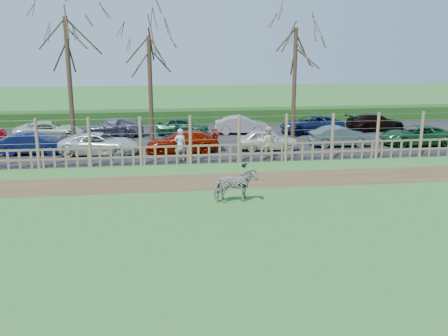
{
  "coord_description": "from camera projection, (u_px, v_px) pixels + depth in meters",
  "views": [
    {
      "loc": [
        -1.57,
        -16.96,
        5.94
      ],
      "look_at": [
        1.0,
        2.5,
        1.1
      ],
      "focal_mm": 40.0,
      "sensor_mm": 36.0,
      "label": 1
    }
  ],
  "objects": [
    {
      "name": "car_6",
      "position": [
        416.0,
        135.0,
        30.2
      ],
      "size": [
        4.47,
        2.35,
        1.2
      ],
      "primitive_type": "imported",
      "rotation": [
        0.0,
        0.0,
        4.63
      ],
      "color": "#164F25",
      "rests_on": "asphalt"
    },
    {
      "name": "car_3",
      "position": [
        182.0,
        142.0,
        28.18
      ],
      "size": [
        4.2,
        1.84,
        1.2
      ],
      "primitive_type": "imported",
      "rotation": [
        0.0,
        0.0,
        4.75
      ],
      "color": "#921401",
      "rests_on": "asphalt"
    },
    {
      "name": "ground",
      "position": [
        206.0,
        215.0,
        17.94
      ],
      "size": [
        120.0,
        120.0,
        0.0
      ],
      "primitive_type": "plane",
      "color": "#5A9047",
      "rests_on": "ground"
    },
    {
      "name": "car_5",
      "position": [
        340.0,
        136.0,
        29.84
      ],
      "size": [
        3.68,
        1.38,
        1.2
      ],
      "primitive_type": "imported",
      "rotation": [
        0.0,
        0.0,
        1.54
      ],
      "color": "#4E5D68",
      "rests_on": "asphalt"
    },
    {
      "name": "zebra",
      "position": [
        235.0,
        186.0,
        19.18
      ],
      "size": [
        1.66,
        0.85,
        1.36
      ],
      "primitive_type": "imported",
      "rotation": [
        0.0,
        0.0,
        1.65
      ],
      "color": "gray",
      "rests_on": "ground"
    },
    {
      "name": "car_4",
      "position": [
        268.0,
        140.0,
        28.77
      ],
      "size": [
        3.66,
        1.8,
        1.2
      ],
      "primitive_type": "imported",
      "rotation": [
        0.0,
        0.0,
        1.46
      ],
      "color": "silver",
      "rests_on": "asphalt"
    },
    {
      "name": "asphalt",
      "position": [
        184.0,
        140.0,
        31.89
      ],
      "size": [
        44.0,
        13.0,
        0.04
      ],
      "primitive_type": "cube",
      "color": "#232326",
      "rests_on": "ground"
    },
    {
      "name": "car_10",
      "position": [
        182.0,
        126.0,
        33.51
      ],
      "size": [
        3.68,
        1.88,
        1.2
      ],
      "primitive_type": "imported",
      "rotation": [
        0.0,
        0.0,
        1.43
      ],
      "color": "#235937",
      "rests_on": "asphalt"
    },
    {
      "name": "visitor_a",
      "position": [
        180.0,
        145.0,
        25.9
      ],
      "size": [
        0.7,
        0.54,
        1.72
      ],
      "primitive_type": "imported",
      "rotation": [
        0.0,
        0.0,
        3.36
      ],
      "color": "silver",
      "rests_on": "asphalt"
    },
    {
      "name": "tree_left",
      "position": [
        67.0,
        51.0,
        27.8
      ],
      "size": [
        4.8,
        4.8,
        7.88
      ],
      "color": "#3D2B1E",
      "rests_on": "ground"
    },
    {
      "name": "tree_right",
      "position": [
        295.0,
        57.0,
        31.05
      ],
      "size": [
        4.8,
        4.8,
        7.35
      ],
      "color": "#3D2B1E",
      "rests_on": "ground"
    },
    {
      "name": "hedge",
      "position": [
        179.0,
        117.0,
        38.51
      ],
      "size": [
        46.0,
        2.0,
        1.1
      ],
      "primitive_type": "cube",
      "color": "#1E4716",
      "rests_on": "ground"
    },
    {
      "name": "car_9",
      "position": [
        112.0,
        128.0,
        32.95
      ],
      "size": [
        4.16,
        1.73,
        1.2
      ],
      "primitive_type": "imported",
      "rotation": [
        0.0,
        0.0,
        4.7
      ],
      "color": "slate",
      "rests_on": "asphalt"
    },
    {
      "name": "car_1",
      "position": [
        33.0,
        144.0,
        27.64
      ],
      "size": [
        3.66,
        1.32,
        1.2
      ],
      "primitive_type": "imported",
      "rotation": [
        0.0,
        0.0,
        1.56
      ],
      "color": "#0E174B",
      "rests_on": "asphalt"
    },
    {
      "name": "visitor_b",
      "position": [
        267.0,
        143.0,
        26.54
      ],
      "size": [
        0.95,
        0.8,
        1.72
      ],
      "primitive_type": "imported",
      "rotation": [
        0.0,
        0.0,
        2.95
      ],
      "color": "beige",
      "rests_on": "asphalt"
    },
    {
      "name": "car_13",
      "position": [
        375.0,
        122.0,
        35.29
      ],
      "size": [
        4.24,
        1.95,
        1.2
      ],
      "primitive_type": "imported",
      "rotation": [
        0.0,
        0.0,
        1.64
      ],
      "color": "black",
      "rests_on": "asphalt"
    },
    {
      "name": "dirt_strip",
      "position": [
        196.0,
        182.0,
        22.27
      ],
      "size": [
        34.0,
        2.8,
        0.01
      ],
      "primitive_type": "cube",
      "color": "brown",
      "rests_on": "ground"
    },
    {
      "name": "car_8",
      "position": [
        49.0,
        131.0,
        31.78
      ],
      "size": [
        4.52,
        2.48,
        1.2
      ],
      "primitive_type": "imported",
      "rotation": [
        0.0,
        0.0,
        1.69
      ],
      "color": "silver",
      "rests_on": "asphalt"
    },
    {
      "name": "car_2",
      "position": [
        100.0,
        144.0,
        27.56
      ],
      "size": [
        4.54,
        2.53,
        1.2
      ],
      "primitive_type": "imported",
      "rotation": [
        0.0,
        0.0,
        1.44
      ],
      "color": "silver",
      "rests_on": "asphalt"
    },
    {
      "name": "car_11",
      "position": [
        242.0,
        125.0,
        34.07
      ],
      "size": [
        3.74,
        1.6,
        1.2
      ],
      "primitive_type": "imported",
      "rotation": [
        0.0,
        0.0,
        1.48
      ],
      "color": "#BFADB9",
      "rests_on": "asphalt"
    },
    {
      "name": "fence",
      "position": [
        191.0,
        149.0,
        25.45
      ],
      "size": [
        30.16,
        0.16,
        2.5
      ],
      "color": "brown",
      "rests_on": "ground"
    },
    {
      "name": "tree_mid",
      "position": [
        150.0,
        64.0,
        29.52
      ],
      "size": [
        4.8,
        4.8,
        6.83
      ],
      "color": "#3D2B1E",
      "rests_on": "ground"
    },
    {
      "name": "car_12",
      "position": [
        311.0,
        124.0,
        34.31
      ],
      "size": [
        4.34,
        2.04,
        1.2
      ],
      "primitive_type": "imported",
      "rotation": [
        0.0,
        0.0,
        4.72
      ],
      "color": "navy",
      "rests_on": "asphalt"
    },
    {
      "name": "crow",
      "position": [
        244.0,
        165.0,
        24.9
      ],
      "size": [
        0.27,
        0.2,
        0.22
      ],
      "color": "black",
      "rests_on": "ground"
    }
  ]
}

